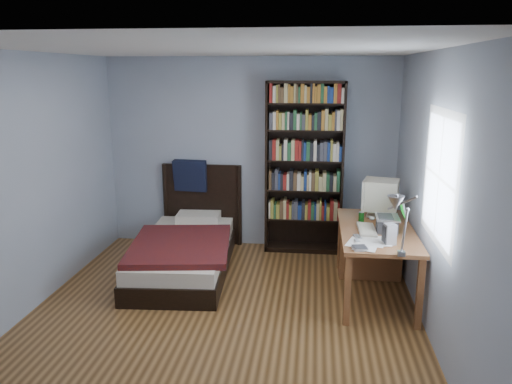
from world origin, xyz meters
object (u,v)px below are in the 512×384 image
bookshelf (304,168)px  bed (186,248)px  laptop (389,221)px  crt_monitor (380,196)px  desk (371,244)px  speaker (390,234)px  keyboard (367,230)px  soda_can (361,217)px  desk_lamp (397,209)px

bookshelf → bed: bearing=-149.6°
laptop → crt_monitor: bearing=93.6°
bed → desk: bearing=-1.5°
desk → speaker: bearing=-86.0°
keyboard → soda_can: bearing=94.9°
crt_monitor → bookshelf: size_ratio=0.20×
soda_can → bed: size_ratio=0.05×
laptop → keyboard: (-0.22, -0.02, -0.09)m
speaker → soda_can: bearing=90.3°
laptop → soda_can: 0.40m
bed → soda_can: bearing=-6.8°
laptop → keyboard: laptop is taller
desk_lamp → bed: 2.89m
bookshelf → speaker: bearing=-64.0°
desk_lamp → bookshelf: (-0.78, 2.44, -0.16)m
desk → crt_monitor: crt_monitor is taller
crt_monitor → soda_can: size_ratio=4.12×
soda_can → bed: (-2.02, 0.24, -0.53)m
desk_lamp → soda_can: bearing=95.5°
crt_monitor → desk: bearing=-142.7°
crt_monitor → keyboard: 0.63m
desk → keyboard: bearing=-102.5°
laptop → bookshelf: bookshelf is taller
keyboard → speaker: bearing=-65.3°
desk → bed: size_ratio=0.70×
desk_lamp → bookshelf: bearing=107.7°
crt_monitor → soda_can: (-0.21, -0.24, -0.19)m
crt_monitor → laptop: crt_monitor is taller
bookshelf → bed: bookshelf is taller
crt_monitor → speaker: bearing=-90.6°
laptop → speaker: laptop is taller
crt_monitor → bed: (-2.23, 0.00, -0.71)m
laptop → speaker: bearing=-96.4°
keyboard → bed: size_ratio=0.20×
desk → bed: bed is taller
laptop → keyboard: bearing=-175.5°
keyboard → bookshelf: (-0.67, 1.37, 0.36)m
crt_monitor → speaker: size_ratio=2.23×
desk_lamp → crt_monitor: bearing=87.3°
keyboard → bed: 2.18m
soda_can → bookshelf: bearing=121.7°
speaker → keyboard: bearing=99.0°
keyboard → crt_monitor: bearing=71.7°
desk_lamp → bed: bearing=142.8°
keyboard → desk_lamp: bearing=-84.6°
desk → keyboard: 0.62m
laptop → desk_lamp: (-0.11, -1.09, 0.43)m
desk → soda_can: soda_can is taller
crt_monitor → laptop: bearing=-86.4°
crt_monitor → soda_can: bearing=-131.7°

